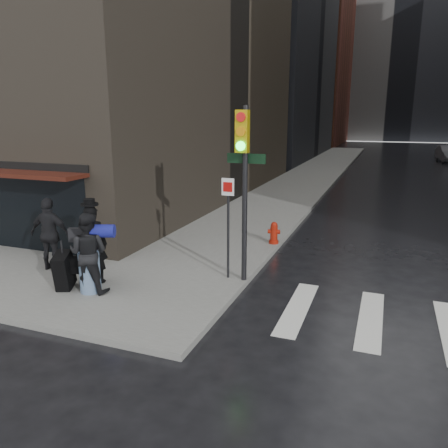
{
  "coord_description": "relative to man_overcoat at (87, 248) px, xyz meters",
  "views": [
    {
      "loc": [
        5.18,
        -8.28,
        4.3
      ],
      "look_at": [
        0.93,
        3.0,
        1.3
      ],
      "focal_mm": 35.0,
      "sensor_mm": 36.0,
      "label": 1
    }
  ],
  "objects": [
    {
      "name": "ground",
      "position": [
        1.7,
        -0.26,
        -1.08
      ],
      "size": [
        140.0,
        140.0,
        0.0
      ],
      "primitive_type": "plane",
      "color": "black",
      "rests_on": "ground"
    },
    {
      "name": "sidewalk_left",
      "position": [
        1.7,
        26.74,
        -1.01
      ],
      "size": [
        4.0,
        50.0,
        0.15
      ],
      "primitive_type": "cube",
      "color": "slate",
      "rests_on": "ground"
    },
    {
      "name": "bldg_left_far",
      "position": [
        -11.3,
        61.74,
        11.92
      ],
      "size": [
        22.0,
        20.0,
        26.0
      ],
      "primitive_type": "cube",
      "color": "maroon",
      "rests_on": "ground"
    },
    {
      "name": "bldg_distant",
      "position": [
        7.7,
        77.74,
        14.92
      ],
      "size": [
        40.0,
        12.0,
        32.0
      ],
      "primitive_type": "cube",
      "color": "slate",
      "rests_on": "ground"
    },
    {
      "name": "man_overcoat",
      "position": [
        0.0,
        0.0,
        0.0
      ],
      "size": [
        1.12,
        1.44,
        2.21
      ],
      "rotation": [
        0.0,
        0.0,
        3.51
      ],
      "color": "black",
      "rests_on": "ground"
    },
    {
      "name": "man_jeans",
      "position": [
        0.37,
        -0.41,
        0.05
      ],
      "size": [
        1.43,
        0.9,
        1.96
      ],
      "rotation": [
        0.0,
        0.0,
        3.32
      ],
      "color": "black",
      "rests_on": "ground"
    },
    {
      "name": "man_greycoat",
      "position": [
        -1.61,
        0.54,
        0.07
      ],
      "size": [
        1.23,
        0.62,
        2.01
      ],
      "rotation": [
        0.0,
        0.0,
        3.26
      ],
      "color": "black",
      "rests_on": "ground"
    },
    {
      "name": "traffic_light",
      "position": [
        3.57,
        1.54,
        1.9
      ],
      "size": [
        1.1,
        0.48,
        4.39
      ],
      "rotation": [
        0.0,
        0.0,
        -0.01
      ],
      "color": "black",
      "rests_on": "ground"
    },
    {
      "name": "fire_hydrant",
      "position": [
        3.5,
        5.16,
        -0.6
      ],
      "size": [
        0.42,
        0.32,
        0.73
      ],
      "rotation": [
        0.0,
        0.0,
        0.12
      ],
      "color": "#951709",
      "rests_on": "ground"
    }
  ]
}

